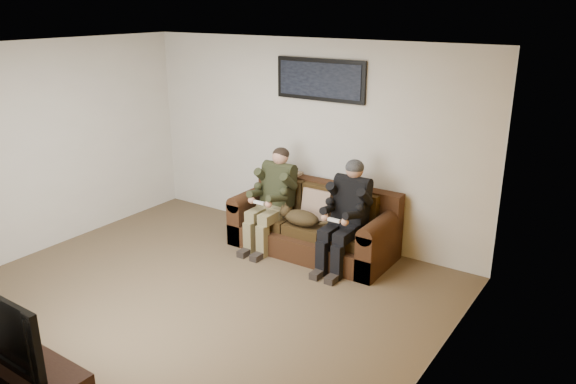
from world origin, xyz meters
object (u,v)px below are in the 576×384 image
Objects in this scene: person_right at (347,209)px; framed_poster at (320,80)px; television at (12,324)px; person_left at (273,193)px; tv_stand at (22,380)px; sofa at (315,226)px; cat at (300,217)px.

framed_poster is (-0.73, 0.56, 1.39)m from person_right.
person_left is at bearing 93.08° from television.
framed_poster is 1.19× the size of television.
framed_poster is 4.58m from tv_stand.
person_right is 0.98× the size of tv_stand.
person_right is (0.53, -0.17, 0.39)m from sofa.
framed_poster is at bearing 59.76° from person_left.
television is at bearing -95.64° from cat.
person_left is 1.06m from person_right.
television is (-0.20, -4.17, -1.39)m from framed_poster.
sofa is 1.96× the size of television.
tv_stand is at bearing -104.49° from person_right.
framed_poster is (-0.20, 0.39, 1.78)m from sofa.
person_left reaches higher than sofa.
framed_poster is at bearing 117.00° from sofa.
person_left is at bearing 168.28° from cat.
sofa is at bearing 162.06° from person_right.
sofa is at bearing -63.00° from framed_poster.
framed_poster is (-0.14, 0.66, 1.59)m from cat.
person_right is at bearing 0.02° from person_left.
television reaches higher than cat.
cat reaches higher than tv_stand.
person_right is at bearing 76.57° from television.
person_right is 0.63m from cat.
tv_stand is (-0.20, -4.17, -1.90)m from framed_poster.
sofa is 0.68m from person_left.
television reaches higher than sofa.
tv_stand is at bearing -88.94° from television.
person_left is 0.99× the size of person_right.
television is at bearing -92.78° from framed_poster.
person_right reaches higher than sofa.
person_right reaches higher than tv_stand.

